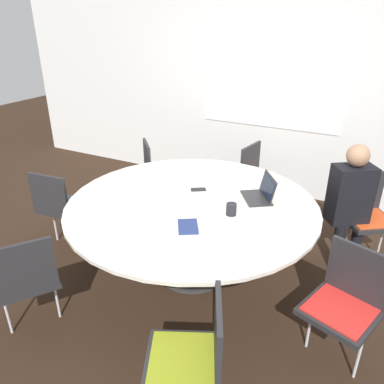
{
  "coord_description": "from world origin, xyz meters",
  "views": [
    {
      "loc": [
        1.33,
        -2.58,
        2.23
      ],
      "look_at": [
        0.0,
        0.0,
        0.85
      ],
      "focal_mm": 35.0,
      "sensor_mm": 36.0,
      "label": 1
    }
  ],
  "objects": [
    {
      "name": "chair_6",
      "position": [
        1.35,
        -0.39,
        0.52
      ],
      "size": [
        0.55,
        0.54,
        0.87
      ],
      "rotation": [
        0.0,
        0.0,
        9.1
      ],
      "color": "#262628",
      "rests_on": "ground_plane"
    },
    {
      "name": "chair_5",
      "position": [
        0.66,
        -1.24,
        0.52
      ],
      "size": [
        0.57,
        0.58,
        0.87
      ],
      "rotation": [
        0.0,
        0.0,
        8.29
      ],
      "color": "#262628",
      "rests_on": "ground_plane"
    },
    {
      "name": "coffee_cup",
      "position": [
        0.38,
        -0.05,
        0.8
      ],
      "size": [
        0.09,
        0.09,
        0.1
      ],
      "color": "black",
      "rests_on": "conference_table"
    },
    {
      "name": "chair_3",
      "position": [
        -1.39,
        -0.21,
        0.52
      ],
      "size": [
        0.48,
        0.46,
        0.87
      ],
      "rotation": [
        0.0,
        0.0,
        6.39
      ],
      "color": "#262628",
      "rests_on": "ground_plane"
    },
    {
      "name": "wall_back",
      "position": [
        0.0,
        2.19,
        1.35
      ],
      "size": [
        8.0,
        0.07,
        2.7
      ],
      "color": "silver",
      "rests_on": "ground_plane"
    },
    {
      "name": "laptop",
      "position": [
        0.51,
        0.35,
        0.81
      ],
      "size": [
        0.37,
        0.39,
        0.21
      ],
      "rotation": [
        0.0,
        0.0,
        -0.97
      ],
      "color": "#232326",
      "rests_on": "conference_table"
    },
    {
      "name": "chair_4",
      "position": [
        -0.74,
        -1.19,
        0.52
      ],
      "size": [
        0.6,
        0.6,
        0.87
      ],
      "rotation": [
        0.0,
        0.0,
        7.25
      ],
      "color": "#262628",
      "rests_on": "ground_plane"
    },
    {
      "name": "spiral_notebook",
      "position": [
        0.17,
        -0.39,
        0.76
      ],
      "size": [
        0.24,
        0.26,
        0.02
      ],
      "color": "navy",
      "rests_on": "conference_table"
    },
    {
      "name": "handbag",
      "position": [
        -1.53,
        0.62,
        0.14
      ],
      "size": [
        0.36,
        0.16,
        0.28
      ],
      "color": "#513319",
      "rests_on": "ground_plane"
    },
    {
      "name": "conference_table",
      "position": [
        0.0,
        0.0,
        0.68
      ],
      "size": [
        2.18,
        2.18,
        0.75
      ],
      "color": "#333333",
      "rests_on": "ground_plane"
    },
    {
      "name": "cell_phone",
      "position": [
        -0.07,
        0.26,
        0.76
      ],
      "size": [
        0.16,
        0.13,
        0.01
      ],
      "color": "black",
      "rests_on": "conference_table"
    },
    {
      "name": "chair_2",
      "position": [
        -0.98,
        1.0,
        0.52
      ],
      "size": [
        0.61,
        0.61,
        0.87
      ],
      "rotation": [
        0.0,
        0.0,
        5.44
      ],
      "color": "#262628",
      "rests_on": "ground_plane"
    },
    {
      "name": "person_0",
      "position": [
        1.21,
        0.82,
        0.71
      ],
      "size": [
        0.42,
        0.39,
        1.22
      ],
      "rotation": [
        0.0,
        0.0,
        3.74
      ],
      "color": "black",
      "rests_on": "ground_plane"
    },
    {
      "name": "chair_1",
      "position": [
        0.17,
        1.39,
        0.52
      ],
      "size": [
        0.49,
        0.5,
        0.87
      ],
      "rotation": [
        0.0,
        0.0,
        4.54
      ],
      "color": "#262628",
      "rests_on": "ground_plane"
    },
    {
      "name": "chair_0",
      "position": [
        1.37,
        1.02,
        0.52
      ],
      "size": [
        0.6,
        0.6,
        0.87
      ],
      "rotation": [
        0.0,
        0.0,
        3.74
      ],
      "color": "#262628",
      "rests_on": "ground_plane"
    },
    {
      "name": "ground_plane",
      "position": [
        0.0,
        0.0,
        0.0
      ],
      "size": [
        16.0,
        16.0,
        0.0
      ],
      "primitive_type": "plane",
      "color": "black"
    }
  ]
}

